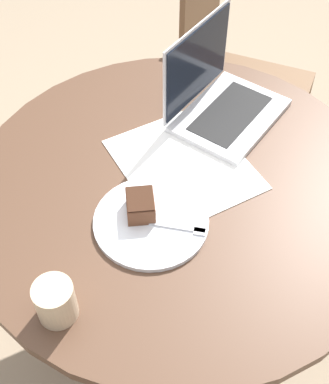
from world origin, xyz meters
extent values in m
plane|color=gray|center=(0.00, 0.00, 0.00)|extent=(12.00, 12.00, 0.00)
cylinder|color=#4C3323|center=(0.00, 0.00, 0.01)|extent=(0.48, 0.48, 0.02)
cylinder|color=#4C3323|center=(0.00, 0.00, 0.37)|extent=(0.10, 0.10, 0.71)
cylinder|color=#4C3323|center=(0.00, 0.00, 0.74)|extent=(1.03, 1.03, 0.03)
cube|color=brown|center=(-0.18, 0.74, 0.45)|extent=(0.51, 0.51, 0.02)
cube|color=brown|center=(-0.38, 0.69, 0.68)|extent=(0.11, 0.38, 0.44)
cube|color=brown|center=(-0.04, 0.97, 0.22)|extent=(0.04, 0.04, 0.44)
cube|color=brown|center=(0.05, 0.60, 0.22)|extent=(0.04, 0.04, 0.44)
cube|color=brown|center=(-0.41, 0.88, 0.22)|extent=(0.04, 0.04, 0.44)
cube|color=brown|center=(-0.32, 0.51, 0.22)|extent=(0.04, 0.04, 0.44)
cube|color=white|center=(-0.02, 0.06, 0.76)|extent=(0.44, 0.41, 0.00)
cylinder|color=silver|center=(0.02, -0.13, 0.76)|extent=(0.26, 0.26, 0.01)
cube|color=brown|center=(-0.01, -0.13, 0.79)|extent=(0.10, 0.10, 0.05)
cube|color=#351E13|center=(-0.01, -0.13, 0.82)|extent=(0.09, 0.09, 0.00)
cube|color=silver|center=(0.06, -0.12, 0.77)|extent=(0.16, 0.08, 0.00)
cube|color=silver|center=(0.13, -0.09, 0.77)|extent=(0.04, 0.04, 0.00)
cylinder|color=#C6AD89|center=(0.00, -0.42, 0.80)|extent=(0.08, 0.08, 0.09)
cube|color=silver|center=(-0.02, 0.28, 0.77)|extent=(0.22, 0.30, 0.02)
cube|color=black|center=(-0.02, 0.28, 0.78)|extent=(0.13, 0.24, 0.00)
cube|color=silver|center=(-0.13, 0.28, 0.89)|extent=(0.01, 0.30, 0.23)
cube|color=black|center=(-0.13, 0.28, 0.89)|extent=(0.01, 0.28, 0.21)
camera|label=1|loc=(0.47, -0.71, 1.74)|focal=50.00mm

